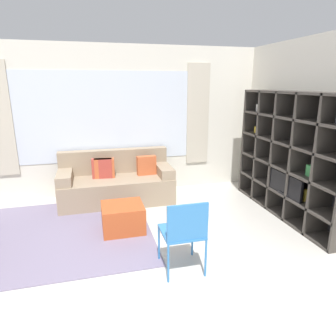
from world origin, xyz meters
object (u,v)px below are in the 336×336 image
object	(u,v)px
shelving_unit	(293,156)
couch_main	(116,183)
folding_chair	(184,230)
ottoman	(123,218)

from	to	relation	value
shelving_unit	couch_main	distance (m)	2.96
folding_chair	shelving_unit	bearing A→B (deg)	-152.71
shelving_unit	folding_chair	world-z (taller)	shelving_unit
shelving_unit	ottoman	xyz separation A→B (m)	(-2.62, 0.09, -0.76)
couch_main	shelving_unit	bearing A→B (deg)	-26.00
folding_chair	couch_main	bearing A→B (deg)	-77.58
couch_main	folding_chair	distance (m)	2.41
ottoman	folding_chair	xyz separation A→B (m)	(0.54, -1.16, 0.32)
ottoman	folding_chair	bearing A→B (deg)	-65.17
ottoman	folding_chair	distance (m)	1.32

